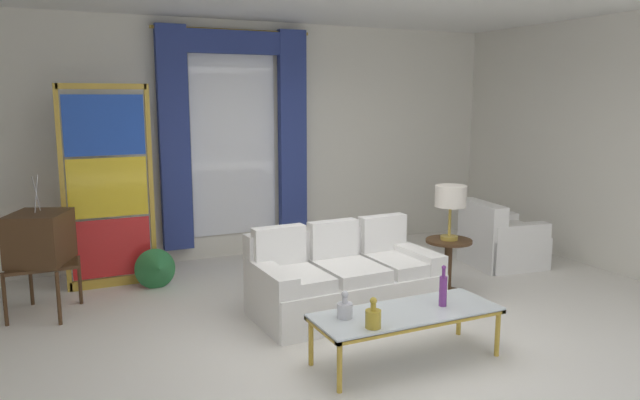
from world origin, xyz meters
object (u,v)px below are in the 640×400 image
at_px(bottle_amber_squat, 373,317).
at_px(vintage_tv, 40,241).
at_px(bottle_blue_decanter, 345,309).
at_px(armchair_white, 499,242).
at_px(coffee_table, 406,315).
at_px(peacock_figurine, 157,270).
at_px(couch_white_long, 341,280).
at_px(bottle_crystal_tall, 443,289).
at_px(round_side_table, 448,262).
at_px(stained_glass_divider, 108,191).
at_px(table_lamp_brass, 451,199).

distance_m(bottle_amber_squat, vintage_tv, 3.33).
distance_m(bottle_blue_decanter, armchair_white, 3.51).
relative_size(bottle_blue_decanter, bottle_amber_squat, 0.92).
xyz_separation_m(coffee_table, peacock_figurine, (-1.45, 2.64, -0.16)).
bearing_deg(peacock_figurine, couch_white_long, -43.04).
height_order(bottle_crystal_tall, round_side_table, bottle_crystal_tall).
relative_size(vintage_tv, armchair_white, 1.45).
xyz_separation_m(stained_glass_divider, round_side_table, (3.16, -1.80, -0.70)).
height_order(bottle_amber_squat, armchair_white, armchair_white).
relative_size(coffee_table, round_side_table, 2.53).
bearing_deg(bottle_blue_decanter, couch_white_long, 63.82).
xyz_separation_m(couch_white_long, peacock_figurine, (-1.51, 1.41, -0.08)).
bearing_deg(table_lamp_brass, round_side_table, 0.00).
height_order(bottle_blue_decanter, bottle_amber_squat, bottle_amber_squat).
bearing_deg(bottle_crystal_tall, peacock_figurine, 123.80).
xyz_separation_m(couch_white_long, armchair_white, (2.49, 0.58, -0.02)).
height_order(couch_white_long, bottle_amber_squat, couch_white_long).
xyz_separation_m(couch_white_long, coffee_table, (-0.06, -1.23, 0.07)).
distance_m(armchair_white, stained_glass_divider, 4.63).
bearing_deg(round_side_table, stained_glass_divider, 150.32).
height_order(coffee_table, armchair_white, armchair_white).
distance_m(stained_glass_divider, peacock_figurine, 0.99).
relative_size(vintage_tv, table_lamp_brass, 2.36).
distance_m(peacock_figurine, table_lamp_brass, 3.22).
bearing_deg(bottle_crystal_tall, bottle_amber_squat, -167.77).
bearing_deg(stained_glass_divider, peacock_figurine, -38.18).
height_order(bottle_amber_squat, peacock_figurine, bottle_amber_squat).
xyz_separation_m(bottle_amber_squat, table_lamp_brass, (1.70, 1.35, 0.54)).
xyz_separation_m(bottle_amber_squat, vintage_tv, (-2.16, 2.52, 0.24)).
bearing_deg(coffee_table, table_lamp_brass, 42.18).
relative_size(stained_glass_divider, peacock_figurine, 3.67).
height_order(coffee_table, vintage_tv, vintage_tv).
relative_size(round_side_table, table_lamp_brass, 1.04).
bearing_deg(stained_glass_divider, vintage_tv, -137.93).
bearing_deg(bottle_amber_squat, armchair_white, 33.96).
height_order(couch_white_long, armchair_white, couch_white_long).
xyz_separation_m(couch_white_long, bottle_blue_decanter, (-0.56, -1.15, 0.18)).
relative_size(vintage_tv, round_side_table, 2.26).
bearing_deg(round_side_table, bottle_blue_decanter, -148.77).
height_order(round_side_table, table_lamp_brass, table_lamp_brass).
bearing_deg(bottle_crystal_tall, stained_glass_divider, 126.32).
bearing_deg(peacock_figurine, armchair_white, -11.72).
relative_size(bottle_blue_decanter, table_lamp_brass, 0.37).
relative_size(bottle_crystal_tall, bottle_amber_squat, 1.46).
xyz_separation_m(bottle_blue_decanter, stained_glass_divider, (-1.37, 2.89, 0.58)).
distance_m(bottle_blue_decanter, table_lamp_brass, 2.17).
height_order(stained_glass_divider, peacock_figurine, stained_glass_divider).
xyz_separation_m(bottle_crystal_tall, vintage_tv, (-2.90, 2.36, 0.18)).
relative_size(bottle_crystal_tall, table_lamp_brass, 0.59).
height_order(couch_white_long, bottle_crystal_tall, couch_white_long).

